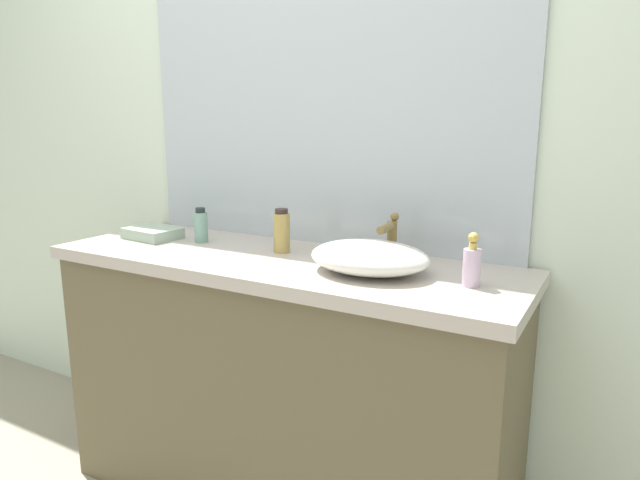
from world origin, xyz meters
TOP-DOWN VIEW (x-y plane):
  - bathroom_wall_rear at (0.00, 0.73)m, footprint 6.00×0.06m
  - vanity_counter at (0.08, 0.42)m, footprint 1.60×0.53m
  - wall_mirror_panel at (0.08, 0.69)m, footprint 1.47×0.01m
  - sink_basin at (0.42, 0.40)m, footprint 0.36×0.28m
  - faucet at (0.42, 0.56)m, footprint 0.03×0.13m
  - soap_dispenser at (0.72, 0.41)m, footprint 0.05×0.05m
  - lotion_bottle at (-0.30, 0.48)m, footprint 0.05×0.05m
  - perfume_bottle at (0.05, 0.49)m, footprint 0.06×0.06m
  - folded_hand_towel at (-0.50, 0.44)m, footprint 0.21×0.17m

SIDE VIEW (x-z plane):
  - vanity_counter at x=0.08m, z-range 0.00..0.91m
  - folded_hand_towel at x=-0.50m, z-range 0.91..0.95m
  - sink_basin at x=0.42m, z-range 0.91..1.00m
  - lotion_bottle at x=-0.30m, z-range 0.91..1.04m
  - soap_dispenser at x=0.72m, z-range 0.90..1.05m
  - perfume_bottle at x=0.05m, z-range 0.91..1.06m
  - faucet at x=0.42m, z-range 0.92..1.07m
  - bathroom_wall_rear at x=0.00m, z-range 0.00..2.60m
  - wall_mirror_panel at x=0.08m, z-range 0.91..2.17m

